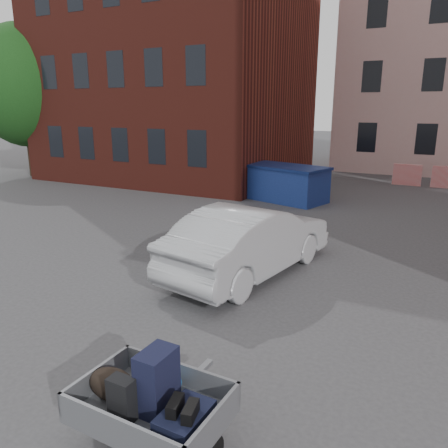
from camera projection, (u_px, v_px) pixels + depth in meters
The scene contains 8 objects.
ground at pixel (209, 286), 9.21m from camera, with size 120.00×120.00×0.00m, color #38383A.
building_brick at pixel (178, 39), 22.51m from camera, with size 12.00×10.00×14.00m, color #591E16.
far_building at pixel (126, 102), 35.87m from camera, with size 6.00×6.00×8.00m, color maroon.
tree at pixel (23, 76), 22.64m from camera, with size 5.28×5.28×8.30m.
barriers at pixel (447, 177), 20.11m from camera, with size 4.70×0.18×1.00m.
trailer at pixel (151, 401), 4.70m from camera, with size 1.63×1.82×1.20m.
dumpster at pixel (284, 183), 17.44m from camera, with size 3.70×2.61×1.40m.
silver_car at pixel (250, 240), 9.78m from camera, with size 1.66×4.75×1.56m, color #A6A8AD.
Camera 1 is at (4.18, -7.46, 3.68)m, focal length 35.00 mm.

